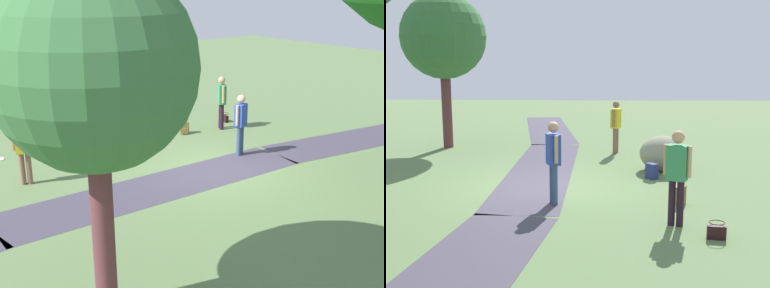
# 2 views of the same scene
# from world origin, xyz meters

# --- Properties ---
(ground_plane) EXTENTS (48.00, 48.00, 0.00)m
(ground_plane) POSITION_xyz_m (0.00, 0.00, 0.00)
(ground_plane) COLOR #5F794A
(footpath_segment_mid) EXTENTS (8.03, 1.84, 0.01)m
(footpath_segment_mid) POSITION_xyz_m (1.91, 0.06, 0.00)
(footpath_segment_mid) COLOR #443E4E
(footpath_segment_mid) RESTS_ON ground
(footpath_segment_far) EXTENTS (8.17, 2.96, 0.01)m
(footpath_segment_far) POSITION_xyz_m (9.86, 0.63, 0.00)
(footpath_segment_far) COLOR #443E4E
(footpath_segment_far) RESTS_ON ground
(young_tree_near_path) EXTENTS (2.84, 2.84, 5.18)m
(young_tree_near_path) POSITION_xyz_m (5.27, 3.66, 3.73)
(young_tree_near_path) COLOR brown
(young_tree_near_path) RESTS_ON ground
(lawn_boulder) EXTENTS (1.70, 1.70, 0.96)m
(lawn_boulder) POSITION_xyz_m (1.99, -3.29, 0.48)
(lawn_boulder) COLOR gray
(lawn_boulder) RESTS_ON ground
(woman_with_handbag) EXTENTS (0.37, 0.48, 1.79)m
(woman_with_handbag) POSITION_xyz_m (-2.53, -2.92, 1.05)
(woman_with_handbag) COLOR black
(woman_with_handbag) RESTS_ON ground
(man_near_boulder) EXTENTS (0.49, 0.36, 1.69)m
(man_near_boulder) POSITION_xyz_m (4.46, -2.08, 0.98)
(man_near_boulder) COLOR brown
(man_near_boulder) RESTS_ON ground
(passerby_on_path) EXTENTS (0.49, 0.35, 1.77)m
(passerby_on_path) POSITION_xyz_m (-1.24, -0.55, 1.03)
(passerby_on_path) COLOR #364F73
(passerby_on_path) RESTS_ON ground
(handbag_on_grass) EXTENTS (0.30, 0.33, 0.31)m
(handbag_on_grass) POSITION_xyz_m (-3.20, -3.52, 0.14)
(handbag_on_grass) COLOR black
(handbag_on_grass) RESTS_ON ground
(backpack_by_boulder) EXTENTS (0.35, 0.35, 0.40)m
(backpack_by_boulder) POSITION_xyz_m (1.04, -2.89, 0.19)
(backpack_by_boulder) COLOR navy
(backpack_by_boulder) RESTS_ON ground
(spare_backpack_on_lawn) EXTENTS (0.34, 0.34, 0.40)m
(spare_backpack_on_lawn) POSITION_xyz_m (-1.20, -3.21, 0.19)
(spare_backpack_on_lawn) COLOR brown
(spare_backpack_on_lawn) RESTS_ON ground
(frisbee_on_grass) EXTENTS (0.27, 0.27, 0.02)m
(frisbee_on_grass) POSITION_xyz_m (4.46, -4.32, 0.01)
(frisbee_on_grass) COLOR white
(frisbee_on_grass) RESTS_ON ground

